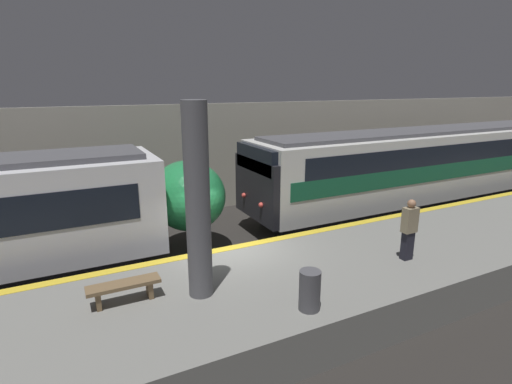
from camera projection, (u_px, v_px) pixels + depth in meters
The scene contains 8 objects.
ground_plane at pixel (229, 280), 11.65m from camera, with size 120.00×120.00×0.00m, color #282623.
platform at pixel (265, 299), 9.61m from camera, with size 40.00×4.40×1.08m.
station_rear_barrier at pixel (165, 161), 16.91m from camera, with size 50.00×0.15×4.73m.
support_pillar_near at pixel (198, 203), 8.25m from camera, with size 0.52×0.52×4.17m.
train_boxy at pixel (435, 167), 18.30m from camera, with size 18.75×3.11×3.63m.
person_waiting at pixel (409, 228), 10.31m from camera, with size 0.38×0.24×1.64m.
platform_bench at pixel (124, 288), 8.37m from camera, with size 1.50×0.40×0.45m.
trash_bin at pixel (310, 290), 8.08m from camera, with size 0.44×0.44×0.85m.
Camera 1 is at (-4.07, -9.78, 5.53)m, focal length 28.00 mm.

